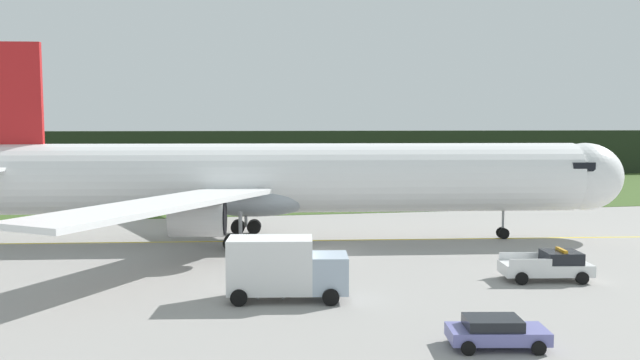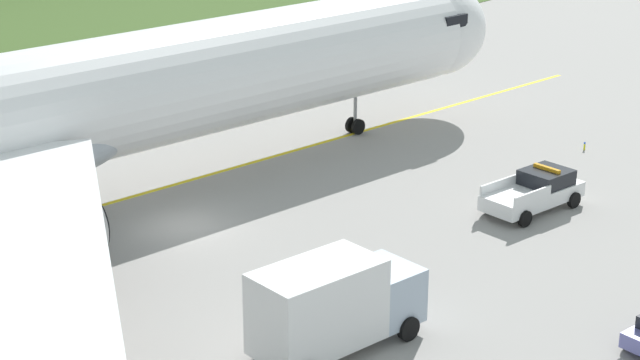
{
  "view_description": "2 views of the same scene",
  "coord_description": "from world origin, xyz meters",
  "px_view_note": "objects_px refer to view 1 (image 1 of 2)",
  "views": [
    {
      "loc": [
        -8.54,
        -45.45,
        9.39
      ],
      "look_at": [
        0.88,
        5.46,
        4.89
      ],
      "focal_mm": 35.55,
      "sensor_mm": 36.0,
      "label": 1
    },
    {
      "loc": [
        -29.28,
        -32.69,
        18.0
      ],
      "look_at": [
        3.94,
        -4.56,
        2.19
      ],
      "focal_mm": 58.85,
      "sensor_mm": 36.0,
      "label": 2
    }
  ],
  "objects_px": {
    "airliner": "(279,179)",
    "ops_pickup_truck": "(549,266)",
    "staff_car": "(496,331)",
    "catering_truck": "(284,267)"
  },
  "relations": [
    {
      "from": "airliner",
      "to": "ops_pickup_truck",
      "type": "distance_m",
      "value": 22.05
    },
    {
      "from": "ops_pickup_truck",
      "to": "staff_car",
      "type": "relative_size",
      "value": 1.27
    },
    {
      "from": "catering_truck",
      "to": "staff_car",
      "type": "height_order",
      "value": "catering_truck"
    },
    {
      "from": "ops_pickup_truck",
      "to": "staff_car",
      "type": "distance_m",
      "value": 13.28
    },
    {
      "from": "airliner",
      "to": "staff_car",
      "type": "relative_size",
      "value": 13.24
    },
    {
      "from": "airliner",
      "to": "ops_pickup_truck",
      "type": "relative_size",
      "value": 10.45
    },
    {
      "from": "airliner",
      "to": "catering_truck",
      "type": "relative_size",
      "value": 8.66
    },
    {
      "from": "staff_car",
      "to": "catering_truck",
      "type": "bearing_deg",
      "value": 131.46
    },
    {
      "from": "ops_pickup_truck",
      "to": "catering_truck",
      "type": "height_order",
      "value": "catering_truck"
    },
    {
      "from": "ops_pickup_truck",
      "to": "airliner",
      "type": "bearing_deg",
      "value": 132.15
    }
  ]
}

